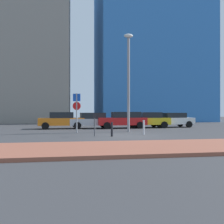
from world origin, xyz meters
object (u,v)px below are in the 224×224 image
Objects in this scene: parking_sign_post at (77,108)px; parked_car_white at (172,120)px; parked_car_silver at (92,120)px; parking_meter at (95,122)px; parked_car_yellow at (148,120)px; parked_car_red at (122,120)px; traffic_bollard_mid at (112,129)px; street_lamp at (128,75)px; traffic_bollard_near at (144,127)px; parked_car_orange at (61,120)px.

parked_car_white is at bearing 28.62° from parking_sign_post.
parked_car_silver is 8.06m from parked_car_white.
parking_meter is (-0.49, -7.65, 0.16)m from parked_car_silver.
parked_car_red is at bearing -172.86° from parked_car_yellow.
street_lamp is at bearing 60.74° from traffic_bollard_mid.
parked_car_white is at bearing 55.13° from traffic_bollard_near.
parking_sign_post is at bearing 111.14° from parking_meter.
parked_car_red is at bearing -6.83° from parked_car_silver.
street_lamp reaches higher than parked_car_silver.
parking_meter is 1.47× the size of traffic_bollard_near.
parked_car_red is at bearing 90.85° from traffic_bollard_near.
parked_car_yellow reaches higher than parked_car_silver.
traffic_bollard_mid is at bearing -106.51° from parked_car_red.
parking_sign_post is 5.14m from traffic_bollard_near.
parked_car_orange is at bearing 105.47° from parking_sign_post.
parked_car_red reaches higher than parking_meter.
parked_car_red is 1.08× the size of parked_car_yellow.
parked_car_white is at bearing 43.18° from parking_meter.
traffic_bollard_mid is at bearing -16.68° from parking_meter.
parked_car_white is 0.60× the size of street_lamp.
parked_car_silver is at bearing 179.91° from parked_car_yellow.
parking_sign_post reaches higher than traffic_bollard_mid.
parked_car_yellow is 0.96× the size of parked_car_white.
parked_car_orange is at bearing -177.37° from parked_car_white.
parked_car_white is at bearing 41.84° from street_lamp.
parked_car_red is 6.66m from traffic_bollard_near.
parking_sign_post is (-1.56, -4.88, 1.06)m from parked_car_silver.
parking_sign_post reaches higher than parked_car_silver.
parked_car_red is 1.03× the size of parked_car_white.
parked_car_orange reaches higher than parked_car_silver.
traffic_bollard_near is (0.53, -2.29, -3.92)m from street_lamp.
parking_meter is at bearing -93.66° from parked_car_silver.
parked_car_orange is 10.94m from parked_car_white.
parked_car_silver is 5.23m from parking_sign_post.
traffic_bollard_near is (4.48, -2.11, -1.34)m from parking_sign_post.
parked_car_yellow is 0.57× the size of street_lamp.
parking_sign_post is at bearing 154.77° from traffic_bollard_near.
parked_car_silver is at bearing 94.06° from traffic_bollard_mid.
street_lamp reaches higher than parking_meter.
parking_meter is (-5.95, -7.64, 0.15)m from parked_car_yellow.
traffic_bollard_near is at bearing -89.15° from parked_car_red.
parked_car_red is 5.25× the size of traffic_bollard_mid.
parking_sign_post reaches higher than parked_car_orange.
parked_car_silver is 0.97× the size of parked_car_white.
street_lamp reaches higher than parked_car_orange.
parked_car_orange is 7.88m from parking_meter.
parked_car_silver is at bearing 112.69° from traffic_bollard_near.
street_lamp is (2.39, -4.70, 3.64)m from parked_car_silver.
parked_car_red is at bearing 65.61° from parking_meter.
street_lamp is at bearing -95.67° from parked_car_red.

